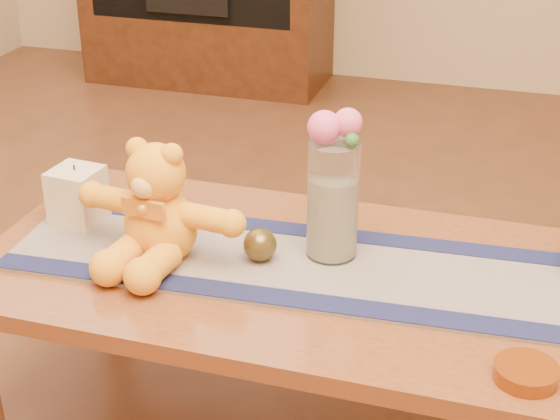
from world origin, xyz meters
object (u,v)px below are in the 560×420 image
(amber_dish, at_px, (526,373))
(teddy_bear, at_px, (159,202))
(bronze_ball, at_px, (260,245))
(pillar_candle, at_px, (77,195))
(glass_vase, at_px, (333,200))

(amber_dish, bearing_deg, teddy_bear, 165.02)
(teddy_bear, xyz_separation_m, bronze_ball, (0.21, 0.04, -0.09))
(teddy_bear, distance_m, amber_dish, 0.81)
(bronze_ball, bearing_deg, teddy_bear, -169.53)
(pillar_candle, distance_m, bronze_ball, 0.47)
(teddy_bear, relative_size, pillar_candle, 2.89)
(teddy_bear, distance_m, pillar_candle, 0.28)
(pillar_candle, xyz_separation_m, glass_vase, (0.60, 0.02, 0.07))
(glass_vase, bearing_deg, teddy_bear, -162.67)
(teddy_bear, height_order, bronze_ball, teddy_bear)
(bronze_ball, bearing_deg, amber_dish, -23.56)
(glass_vase, height_order, bronze_ball, glass_vase)
(pillar_candle, xyz_separation_m, bronze_ball, (0.46, -0.05, -0.03))
(bronze_ball, distance_m, amber_dish, 0.62)
(teddy_bear, xyz_separation_m, pillar_candle, (-0.25, 0.09, -0.06))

